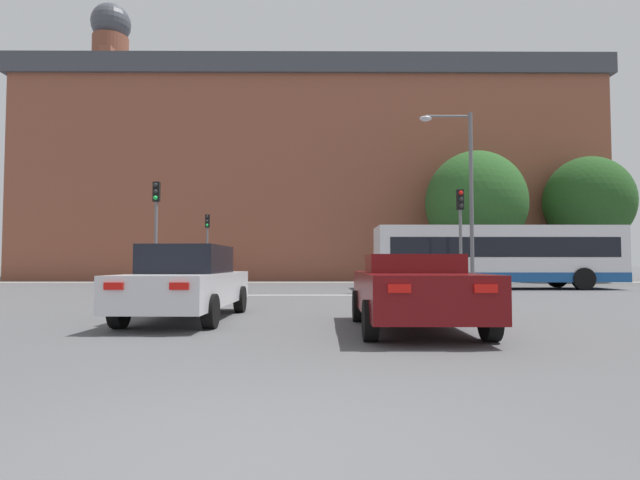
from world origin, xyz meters
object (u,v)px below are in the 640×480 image
(car_roadster_right, at_px, (414,291))
(bus_crossing_lead, at_px, (496,256))
(traffic_light_near_left, at_px, (156,219))
(street_lamp_junction, at_px, (462,182))
(pedestrian_walking_east, at_px, (409,268))
(traffic_light_far_left, at_px, (207,237))
(traffic_light_near_right, at_px, (460,223))
(pedestrian_waiting, at_px, (438,268))
(car_saloon_left, at_px, (188,282))
(pedestrian_walking_west, at_px, (225,267))

(car_roadster_right, bearing_deg, bus_crossing_lead, 65.91)
(traffic_light_near_left, distance_m, street_lamp_junction, 12.53)
(bus_crossing_lead, distance_m, traffic_light_near_left, 15.37)
(pedestrian_walking_east, bearing_deg, car_roadster_right, -94.93)
(bus_crossing_lead, height_order, traffic_light_far_left, traffic_light_far_left)
(traffic_light_far_left, relative_size, traffic_light_near_right, 1.03)
(traffic_light_far_left, bearing_deg, car_roadster_right, -68.57)
(bus_crossing_lead, bearing_deg, street_lamp_junction, -37.68)
(bus_crossing_lead, xyz_separation_m, pedestrian_waiting, (-0.63, 8.54, -0.67))
(street_lamp_junction, bearing_deg, traffic_light_near_left, -178.29)
(car_roadster_right, xyz_separation_m, pedestrian_walking_east, (3.85, 21.59, 0.19))
(traffic_light_far_left, distance_m, traffic_light_near_left, 10.95)
(street_lamp_junction, bearing_deg, car_saloon_left, -132.39)
(traffic_light_near_right, xyz_separation_m, pedestrian_walking_east, (-0.04, 11.07, -1.87))
(bus_crossing_lead, bearing_deg, pedestrian_walking_west, -121.30)
(bus_crossing_lead, distance_m, pedestrian_walking_east, 7.69)
(traffic_light_near_left, xyz_separation_m, pedestrian_walking_east, (12.07, 10.67, -2.09))
(traffic_light_far_left, xyz_separation_m, pedestrian_waiting, (14.61, 1.14, -1.94))
(car_saloon_left, height_order, pedestrian_walking_west, pedestrian_walking_west)
(car_roadster_right, xyz_separation_m, bus_crossing_lead, (6.66, 14.46, 0.86))
(traffic_light_near_right, distance_m, traffic_light_near_left, 12.11)
(car_saloon_left, relative_size, pedestrian_walking_west, 3.03)
(car_saloon_left, height_order, street_lamp_junction, street_lamp_junction)
(bus_crossing_lead, relative_size, pedestrian_waiting, 7.22)
(car_saloon_left, relative_size, pedestrian_walking_east, 3.19)
(traffic_light_far_left, bearing_deg, car_saloon_left, -78.60)
(traffic_light_far_left, xyz_separation_m, pedestrian_walking_east, (12.43, -0.28, -1.93))
(pedestrian_waiting, bearing_deg, pedestrian_walking_east, -112.67)
(car_saloon_left, distance_m, street_lamp_junction, 13.48)
(car_roadster_right, relative_size, bus_crossing_lead, 0.38)
(street_lamp_junction, height_order, pedestrian_waiting, street_lamp_junction)
(traffic_light_near_right, xyz_separation_m, traffic_light_near_left, (-12.11, 0.40, 0.22))
(traffic_light_far_left, bearing_deg, bus_crossing_lead, -25.88)
(pedestrian_waiting, distance_m, pedestrian_walking_west, 13.73)
(traffic_light_near_left, distance_m, pedestrian_waiting, 18.80)
(pedestrian_walking_east, distance_m, pedestrian_walking_west, 11.67)
(street_lamp_junction, bearing_deg, pedestrian_walking_east, 92.00)
(pedestrian_walking_west, bearing_deg, pedestrian_walking_east, 23.46)
(car_roadster_right, distance_m, pedestrian_walking_west, 24.45)
(pedestrian_waiting, bearing_deg, car_roadster_right, -70.46)
(pedestrian_waiting, bearing_deg, car_saloon_left, -82.14)
(car_roadster_right, bearing_deg, traffic_light_far_left, 112.07)
(car_roadster_right, bearing_deg, pedestrian_waiting, 75.96)
(street_lamp_junction, relative_size, pedestrian_walking_east, 4.76)
(bus_crossing_lead, xyz_separation_m, traffic_light_near_left, (-14.88, -3.55, 1.42))
(traffic_light_near_right, xyz_separation_m, pedestrian_waiting, (2.14, 12.49, -1.87))
(car_saloon_left, distance_m, bus_crossing_lead, 16.97)
(traffic_light_near_right, bearing_deg, traffic_light_near_left, 178.10)
(car_roadster_right, bearing_deg, traffic_light_near_right, 70.35)
(traffic_light_near_right, bearing_deg, traffic_light_far_left, 137.69)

